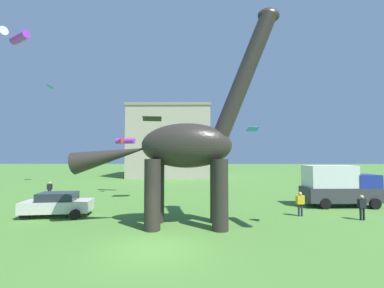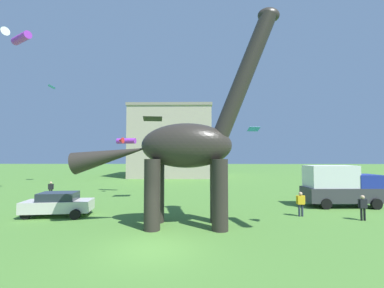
{
  "view_description": "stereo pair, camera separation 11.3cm",
  "coord_description": "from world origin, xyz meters",
  "px_view_note": "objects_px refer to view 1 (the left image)",
  "views": [
    {
      "loc": [
        1.77,
        -11.08,
        3.93
      ],
      "look_at": [
        1.59,
        4.71,
        4.68
      ],
      "focal_mm": 24.05,
      "sensor_mm": 36.0,
      "label": 1
    },
    {
      "loc": [
        1.88,
        -11.08,
        3.93
      ],
      "look_at": [
        1.59,
        4.71,
        4.68
      ],
      "focal_mm": 24.05,
      "sensor_mm": 36.0,
      "label": 2
    }
  ],
  "objects_px": {
    "parked_sedan_left": "(58,204)",
    "kite_far_right": "(152,119)",
    "kite_far_left": "(16,36)",
    "kite_high_right": "(253,129)",
    "parked_box_truck": "(338,185)",
    "person_watching_child": "(362,205)",
    "person_photographer": "(300,201)",
    "kite_trailing": "(124,141)",
    "kite_mid_right": "(50,87)",
    "dinosaur_sculpture": "(186,145)",
    "person_near_flyer": "(50,188)"
  },
  "relations": [
    {
      "from": "kite_trailing",
      "to": "kite_far_left",
      "type": "bearing_deg",
      "value": -174.23
    },
    {
      "from": "kite_far_left",
      "to": "kite_high_right",
      "type": "distance_m",
      "value": 27.97
    },
    {
      "from": "kite_far_left",
      "to": "kite_trailing",
      "type": "bearing_deg",
      "value": 5.77
    },
    {
      "from": "parked_sedan_left",
      "to": "kite_far_left",
      "type": "distance_m",
      "value": 20.77
    },
    {
      "from": "parked_box_truck",
      "to": "kite_trailing",
      "type": "bearing_deg",
      "value": 157.87
    },
    {
      "from": "person_photographer",
      "to": "kite_trailing",
      "type": "bearing_deg",
      "value": -144.03
    },
    {
      "from": "person_photographer",
      "to": "dinosaur_sculpture",
      "type": "bearing_deg",
      "value": -90.42
    },
    {
      "from": "person_watching_child",
      "to": "kite_high_right",
      "type": "relative_size",
      "value": 1.0
    },
    {
      "from": "person_near_flyer",
      "to": "kite_far_left",
      "type": "distance_m",
      "value": 16.47
    },
    {
      "from": "person_photographer",
      "to": "kite_far_right",
      "type": "bearing_deg",
      "value": -135.07
    },
    {
      "from": "parked_sedan_left",
      "to": "dinosaur_sculpture",
      "type": "bearing_deg",
      "value": -22.84
    },
    {
      "from": "kite_mid_right",
      "to": "kite_trailing",
      "type": "bearing_deg",
      "value": -34.81
    },
    {
      "from": "parked_box_truck",
      "to": "person_watching_child",
      "type": "xyz_separation_m",
      "value": [
        -0.99,
        -4.37,
        -0.72
      ]
    },
    {
      "from": "dinosaur_sculpture",
      "to": "person_photographer",
      "type": "distance_m",
      "value": 8.62
    },
    {
      "from": "person_photographer",
      "to": "person_watching_child",
      "type": "xyz_separation_m",
      "value": [
        3.37,
        -1.03,
        -0.03
      ]
    },
    {
      "from": "parked_sedan_left",
      "to": "person_photographer",
      "type": "xyz_separation_m",
      "value": [
        15.92,
        0.22,
        0.16
      ]
    },
    {
      "from": "person_watching_child",
      "to": "kite_trailing",
      "type": "bearing_deg",
      "value": 158.37
    },
    {
      "from": "kite_far_right",
      "to": "kite_mid_right",
      "type": "height_order",
      "value": "kite_mid_right"
    },
    {
      "from": "dinosaur_sculpture",
      "to": "parked_box_truck",
      "type": "xyz_separation_m",
      "value": [
        11.8,
        5.81,
        -2.89
      ]
    },
    {
      "from": "person_near_flyer",
      "to": "person_photographer",
      "type": "xyz_separation_m",
      "value": [
        20.84,
        -7.49,
        0.06
      ]
    },
    {
      "from": "parked_box_truck",
      "to": "kite_high_right",
      "type": "xyz_separation_m",
      "value": [
        -4.2,
        10.87,
        5.59
      ]
    },
    {
      "from": "dinosaur_sculpture",
      "to": "person_near_flyer",
      "type": "relative_size",
      "value": 8.44
    },
    {
      "from": "parked_box_truck",
      "to": "person_near_flyer",
      "type": "height_order",
      "value": "parked_box_truck"
    },
    {
      "from": "parked_box_truck",
      "to": "kite_high_right",
      "type": "relative_size",
      "value": 3.68
    },
    {
      "from": "person_photographer",
      "to": "kite_far_left",
      "type": "height_order",
      "value": "kite_far_left"
    },
    {
      "from": "kite_high_right",
      "to": "kite_mid_right",
      "type": "relative_size",
      "value": 0.98
    },
    {
      "from": "parked_box_truck",
      "to": "kite_mid_right",
      "type": "distance_m",
      "value": 38.37
    },
    {
      "from": "dinosaur_sculpture",
      "to": "parked_box_truck",
      "type": "distance_m",
      "value": 13.46
    },
    {
      "from": "person_near_flyer",
      "to": "kite_far_left",
      "type": "xyz_separation_m",
      "value": [
        -4.89,
        1.64,
        15.64
      ]
    },
    {
      "from": "person_watching_child",
      "to": "kite_far_right",
      "type": "height_order",
      "value": "kite_far_right"
    },
    {
      "from": "kite_far_left",
      "to": "kite_far_right",
      "type": "xyz_separation_m",
      "value": [
        15.05,
        -3.85,
        -9.33
      ]
    },
    {
      "from": "kite_far_left",
      "to": "kite_far_right",
      "type": "relative_size",
      "value": 1.71
    },
    {
      "from": "dinosaur_sculpture",
      "to": "person_watching_child",
      "type": "xyz_separation_m",
      "value": [
        10.81,
        1.44,
        -3.61
      ]
    },
    {
      "from": "parked_box_truck",
      "to": "kite_mid_right",
      "type": "relative_size",
      "value": 3.6
    },
    {
      "from": "parked_sedan_left",
      "to": "kite_far_right",
      "type": "distance_m",
      "value": 9.95
    },
    {
      "from": "parked_sedan_left",
      "to": "kite_far_right",
      "type": "xyz_separation_m",
      "value": [
        5.24,
        5.51,
        6.41
      ]
    },
    {
      "from": "kite_high_right",
      "to": "kite_trailing",
      "type": "xyz_separation_m",
      "value": [
        -14.65,
        -3.95,
        -1.66
      ]
    },
    {
      "from": "dinosaur_sculpture",
      "to": "parked_box_truck",
      "type": "relative_size",
      "value": 2.21
    },
    {
      "from": "dinosaur_sculpture",
      "to": "person_photographer",
      "type": "relative_size",
      "value": 7.91
    },
    {
      "from": "kite_far_right",
      "to": "kite_mid_right",
      "type": "relative_size",
      "value": 1.14
    },
    {
      "from": "parked_box_truck",
      "to": "kite_high_right",
      "type": "bearing_deg",
      "value": 109.17
    },
    {
      "from": "parked_box_truck",
      "to": "person_watching_child",
      "type": "height_order",
      "value": "parked_box_truck"
    },
    {
      "from": "dinosaur_sculpture",
      "to": "kite_high_right",
      "type": "bearing_deg",
      "value": 39.31
    },
    {
      "from": "kite_high_right",
      "to": "kite_mid_right",
      "type": "bearing_deg",
      "value": 169.01
    },
    {
      "from": "person_photographer",
      "to": "kite_mid_right",
      "type": "height_order",
      "value": "kite_mid_right"
    },
    {
      "from": "dinosaur_sculpture",
      "to": "kite_high_right",
      "type": "relative_size",
      "value": 8.14
    },
    {
      "from": "person_photographer",
      "to": "kite_far_right",
      "type": "distance_m",
      "value": 13.45
    },
    {
      "from": "person_photographer",
      "to": "kite_trailing",
      "type": "height_order",
      "value": "kite_trailing"
    },
    {
      "from": "person_near_flyer",
      "to": "person_photographer",
      "type": "bearing_deg",
      "value": -85.43
    },
    {
      "from": "parked_sedan_left",
      "to": "kite_far_right",
      "type": "bearing_deg",
      "value": 38.38
    }
  ]
}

